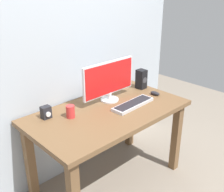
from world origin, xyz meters
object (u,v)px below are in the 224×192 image
Objects in this scene: monitor at (109,80)px; audio_controller at (46,112)px; speaker_right at (141,79)px; coffee_mug at (70,112)px; desk at (108,122)px; mouse at (155,93)px; keyboard_primary at (133,104)px.

audio_controller is (-0.62, 0.09, -0.15)m from monitor.
coffee_mug is (-0.92, -0.03, -0.05)m from speaker_right.
desk is 14.12× the size of mouse.
audio_controller is (-0.69, 0.33, 0.04)m from keyboard_primary.
speaker_right is at bearing 73.47° from mouse.
monitor is at bearing 145.78° from mouse.
coffee_mug reaches higher than mouse.
audio_controller reaches higher than mouse.
desk is 2.39× the size of monitor.
desk is 13.54× the size of audio_controller.
speaker_right reaches higher than audio_controller.
speaker_right is at bearing 31.85° from keyboard_primary.
keyboard_primary is at bearing -73.33° from monitor.
keyboard_primary is 0.58m from coffee_mug.
audio_controller is at bearing 174.99° from speaker_right.
monitor reaches higher than keyboard_primary.
coffee_mug is at bearing 159.34° from keyboard_primary.
desk is 0.27m from keyboard_primary.
coffee_mug is at bearing -39.79° from audio_controller.
monitor reaches higher than audio_controller.
desk is at bearing 157.92° from keyboard_primary.
desk is 0.58m from mouse.
audio_controller is at bearing 152.93° from desk.
speaker_right is 1.08m from audio_controller.
keyboard_primary is 4.30× the size of audio_controller.
desk is 0.56m from audio_controller.
speaker_right is (0.04, 0.22, 0.08)m from mouse.
desk is at bearing 166.94° from mouse.
monitor reaches higher than mouse.
mouse is (0.56, -0.07, 0.14)m from desk.
keyboard_primary is at bearing -148.15° from speaker_right.
speaker_right reaches higher than keyboard_primary.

